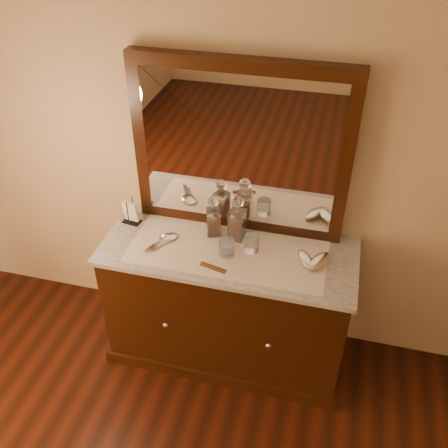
% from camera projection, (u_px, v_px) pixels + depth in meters
% --- Properties ---
extents(dresser_cabinet, '(1.40, 0.55, 0.82)m').
position_uv_depth(dresser_cabinet, '(228.00, 305.00, 3.04)').
color(dresser_cabinet, black).
rests_on(dresser_cabinet, floor).
extents(dresser_plinth, '(1.46, 0.59, 0.08)m').
position_uv_depth(dresser_plinth, '(228.00, 344.00, 3.26)').
color(dresser_plinth, black).
rests_on(dresser_plinth, floor).
extents(knob_left, '(0.04, 0.04, 0.04)m').
position_uv_depth(knob_left, '(166.00, 325.00, 2.85)').
color(knob_left, silver).
rests_on(knob_left, dresser_cabinet).
extents(knob_right, '(0.04, 0.04, 0.04)m').
position_uv_depth(knob_right, '(268.00, 345.00, 2.73)').
color(knob_right, silver).
rests_on(knob_right, dresser_cabinet).
extents(marble_top, '(1.44, 0.59, 0.03)m').
position_uv_depth(marble_top, '(228.00, 251.00, 2.79)').
color(marble_top, silver).
rests_on(marble_top, dresser_cabinet).
extents(mirror_frame, '(1.20, 0.08, 1.00)m').
position_uv_depth(mirror_frame, '(240.00, 150.00, 2.67)').
color(mirror_frame, black).
rests_on(mirror_frame, marble_top).
extents(mirror_glass, '(1.06, 0.01, 0.86)m').
position_uv_depth(mirror_glass, '(238.00, 153.00, 2.64)').
color(mirror_glass, white).
rests_on(mirror_glass, marble_top).
extents(lace_runner, '(1.10, 0.45, 0.00)m').
position_uv_depth(lace_runner, '(228.00, 251.00, 2.76)').
color(lace_runner, white).
rests_on(lace_runner, marble_top).
extents(pin_dish, '(0.08, 0.08, 0.01)m').
position_uv_depth(pin_dish, '(228.00, 249.00, 2.76)').
color(pin_dish, white).
rests_on(pin_dish, lace_runner).
extents(comb, '(0.15, 0.06, 0.01)m').
position_uv_depth(comb, '(213.00, 268.00, 2.64)').
color(comb, brown).
rests_on(comb, lace_runner).
extents(napkin_rack, '(0.12, 0.08, 0.16)m').
position_uv_depth(napkin_rack, '(131.00, 213.00, 2.95)').
color(napkin_rack, black).
rests_on(napkin_rack, marble_top).
extents(decanter_left, '(0.10, 0.10, 0.26)m').
position_uv_depth(decanter_left, '(213.00, 220.00, 2.83)').
color(decanter_left, brown).
rests_on(decanter_left, lace_runner).
extents(decanter_right, '(0.09, 0.09, 0.29)m').
position_uv_depth(decanter_right, '(237.00, 222.00, 2.79)').
color(decanter_right, brown).
rests_on(decanter_right, lace_runner).
extents(brush_near, '(0.13, 0.17, 0.04)m').
position_uv_depth(brush_near, '(305.00, 260.00, 2.67)').
color(brush_near, '#8D7656').
rests_on(brush_near, lace_runner).
extents(brush_far, '(0.14, 0.19, 0.05)m').
position_uv_depth(brush_far, '(319.00, 262.00, 2.65)').
color(brush_far, '#8D7656').
rests_on(brush_far, lace_runner).
extents(hand_mirror_outer, '(0.14, 0.22, 0.02)m').
position_uv_depth(hand_mirror_outer, '(163.00, 240.00, 2.83)').
color(hand_mirror_outer, silver).
rests_on(hand_mirror_outer, lace_runner).
extents(hand_mirror_inner, '(0.12, 0.20, 0.02)m').
position_uv_depth(hand_mirror_inner, '(168.00, 239.00, 2.84)').
color(hand_mirror_inner, silver).
rests_on(hand_mirror_inner, lace_runner).
extents(tumblers, '(0.21, 0.16, 0.10)m').
position_uv_depth(tumblers, '(239.00, 245.00, 2.72)').
color(tumblers, white).
rests_on(tumblers, lace_runner).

